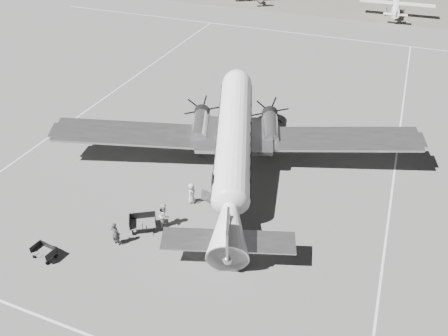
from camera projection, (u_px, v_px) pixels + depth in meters
ground at (223, 193)px, 33.28m from camera, size 260.00×260.00×0.00m
taxi_line_right at (387, 233)px, 29.66m from camera, size 0.15×80.00×0.01m
taxi_line_left at (100, 101)px, 46.35m from camera, size 0.15×60.00×0.01m
taxi_line_horizon at (324, 36)px, 63.83m from camera, size 90.00×0.15×0.01m
dc3_airliner at (234, 147)px, 33.36m from camera, size 35.30×29.46×5.76m
light_plane_right at (396, 9)px, 71.39m from camera, size 12.25×10.10×2.47m
baggage_cart_near at (143, 223)px, 29.73m from camera, size 2.29×2.10×1.06m
baggage_cart_far at (44, 253)px, 27.62m from camera, size 1.65×1.27×0.85m
ground_crew at (116, 234)px, 28.37m from camera, size 0.68×0.47×1.78m
ramp_agent at (164, 215)px, 29.77m from camera, size 0.92×1.08×1.92m
passenger at (192, 193)px, 31.95m from camera, size 0.60×0.86×1.69m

